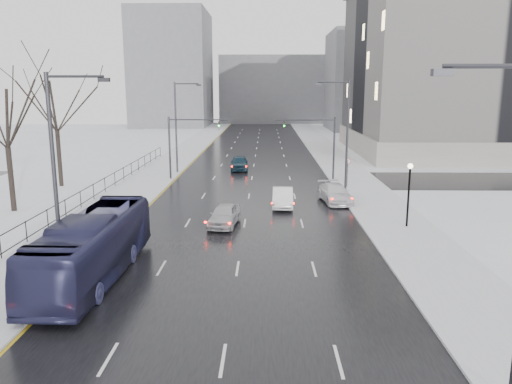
# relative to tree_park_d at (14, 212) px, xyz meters

# --- Properties ---
(road) EXTENTS (16.00, 150.00, 0.04)m
(road) POSITION_rel_tree_park_d_xyz_m (17.80, 26.00, 0.02)
(road) COLOR black
(road) RESTS_ON ground
(cross_road) EXTENTS (130.00, 10.00, 0.04)m
(cross_road) POSITION_rel_tree_park_d_xyz_m (17.80, 14.00, 0.02)
(cross_road) COLOR black
(cross_road) RESTS_ON ground
(sidewalk_left) EXTENTS (5.00, 150.00, 0.16)m
(sidewalk_left) POSITION_rel_tree_park_d_xyz_m (7.30, 26.00, 0.08)
(sidewalk_left) COLOR silver
(sidewalk_left) RESTS_ON ground
(sidewalk_right) EXTENTS (5.00, 150.00, 0.16)m
(sidewalk_right) POSITION_rel_tree_park_d_xyz_m (28.30, 26.00, 0.08)
(sidewalk_right) COLOR silver
(sidewalk_right) RESTS_ON ground
(park_strip) EXTENTS (14.00, 150.00, 0.12)m
(park_strip) POSITION_rel_tree_park_d_xyz_m (-2.20, 26.00, 0.06)
(park_strip) COLOR white
(park_strip) RESTS_ON ground
(tree_park_d) EXTENTS (8.75, 8.75, 12.50)m
(tree_park_d) POSITION_rel_tree_park_d_xyz_m (0.00, 0.00, 0.00)
(tree_park_d) COLOR black
(tree_park_d) RESTS_ON ground
(tree_park_e) EXTENTS (9.45, 9.45, 13.50)m
(tree_park_e) POSITION_rel_tree_park_d_xyz_m (-0.40, 10.00, 0.00)
(tree_park_e) COLOR black
(tree_park_e) RESTS_ON ground
(iron_fence) EXTENTS (0.06, 70.00, 1.30)m
(iron_fence) POSITION_rel_tree_park_d_xyz_m (4.80, -4.00, 0.91)
(iron_fence) COLOR black
(iron_fence) RESTS_ON sidewalk_left
(streetlight_r_mid) EXTENTS (2.95, 0.25, 10.00)m
(streetlight_r_mid) POSITION_rel_tree_park_d_xyz_m (25.97, 6.00, 5.62)
(streetlight_r_mid) COLOR #2D2D33
(streetlight_r_mid) RESTS_ON ground
(streetlight_l_near) EXTENTS (2.95, 0.25, 10.00)m
(streetlight_l_near) POSITION_rel_tree_park_d_xyz_m (9.63, -14.00, 5.62)
(streetlight_l_near) COLOR #2D2D33
(streetlight_l_near) RESTS_ON ground
(streetlight_l_far) EXTENTS (2.95, 0.25, 10.00)m
(streetlight_l_far) POSITION_rel_tree_park_d_xyz_m (9.63, 18.00, 5.62)
(streetlight_l_far) COLOR #2D2D33
(streetlight_l_far) RESTS_ON ground
(lamppost_r_mid) EXTENTS (0.36, 0.36, 4.28)m
(lamppost_r_mid) POSITION_rel_tree_park_d_xyz_m (28.80, -4.00, 2.94)
(lamppost_r_mid) COLOR black
(lamppost_r_mid) RESTS_ON sidewalk_right
(mast_signal_right) EXTENTS (6.10, 0.33, 6.50)m
(mast_signal_right) POSITION_rel_tree_park_d_xyz_m (25.13, 14.00, 4.11)
(mast_signal_right) COLOR #2D2D33
(mast_signal_right) RESTS_ON ground
(mast_signal_left) EXTENTS (6.10, 0.33, 6.50)m
(mast_signal_left) POSITION_rel_tree_park_d_xyz_m (10.47, 14.00, 4.11)
(mast_signal_left) COLOR #2D2D33
(mast_signal_left) RESTS_ON ground
(no_uturn_sign) EXTENTS (0.60, 0.06, 2.70)m
(no_uturn_sign) POSITION_rel_tree_park_d_xyz_m (27.00, 10.00, 2.30)
(no_uturn_sign) COLOR #2D2D33
(no_uturn_sign) RESTS_ON sidewalk_right
(civic_building) EXTENTS (41.00, 31.00, 24.80)m
(civic_building) POSITION_rel_tree_park_d_xyz_m (52.80, 38.00, 11.21)
(civic_building) COLOR gray
(civic_building) RESTS_ON ground
(bldg_far_right) EXTENTS (24.00, 20.00, 22.00)m
(bldg_far_right) POSITION_rel_tree_park_d_xyz_m (45.80, 81.00, 11.00)
(bldg_far_right) COLOR slate
(bldg_far_right) RESTS_ON ground
(bldg_far_left) EXTENTS (18.00, 22.00, 28.00)m
(bldg_far_left) POSITION_rel_tree_park_d_xyz_m (-4.20, 91.00, 14.00)
(bldg_far_left) COLOR slate
(bldg_far_left) RESTS_ON ground
(bldg_far_center) EXTENTS (30.00, 18.00, 18.00)m
(bldg_far_center) POSITION_rel_tree_park_d_xyz_m (21.80, 106.00, 9.00)
(bldg_far_center) COLOR slate
(bldg_far_center) RESTS_ON ground
(bus) EXTENTS (2.94, 11.62, 3.22)m
(bus) POSITION_rel_tree_park_d_xyz_m (10.80, -13.43, 1.65)
(bus) COLOR #27274C
(bus) RESTS_ON road
(sedan_center_near) EXTENTS (2.33, 4.55, 1.48)m
(sedan_center_near) POSITION_rel_tree_park_d_xyz_m (16.44, -3.63, 0.78)
(sedan_center_near) COLOR #B5B4B9
(sedan_center_near) RESTS_ON road
(sedan_right_near) EXTENTS (1.72, 4.62, 1.51)m
(sedan_right_near) POSITION_rel_tree_park_d_xyz_m (20.62, 2.09, 0.79)
(sedan_right_near) COLOR white
(sedan_right_near) RESTS_ON road
(sedan_right_far) EXTENTS (2.74, 5.38, 1.49)m
(sedan_right_far) POSITION_rel_tree_park_d_xyz_m (25.00, 3.72, 0.79)
(sedan_right_far) COLOR silver
(sedan_right_far) RESTS_ON road
(sedan_center_far) EXTENTS (2.13, 4.92, 1.65)m
(sedan_center_far) POSITION_rel_tree_park_d_xyz_m (16.20, 20.41, 0.87)
(sedan_center_far) COLOR #142F3E
(sedan_center_far) RESTS_ON road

